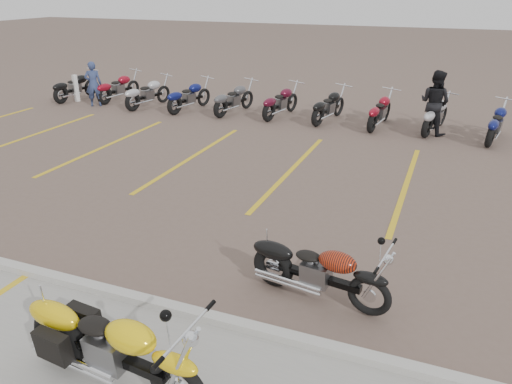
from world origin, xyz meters
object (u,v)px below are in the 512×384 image
yellow_cruiser (111,348)px  person_b (435,103)px  person_a (93,84)px  bollard (76,88)px  flame_cruiser (316,272)px

yellow_cruiser → person_b: person_b is taller
person_a → bollard: bearing=-53.6°
yellow_cruiser → person_a: person_a is taller
yellow_cruiser → flame_cruiser: bearing=62.0°
flame_cruiser → person_a: person_a is taller
person_a → person_b: (11.76, 0.73, 0.14)m
flame_cruiser → person_b: (0.93, 9.55, 0.52)m
yellow_cruiser → flame_cruiser: size_ratio=1.15×
person_b → person_a: bearing=30.0°
person_a → person_b: 11.78m
person_a → bollard: size_ratio=1.62×
yellow_cruiser → flame_cruiser: yellow_cruiser is taller
flame_cruiser → bollard: 15.16m
person_a → bollard: (-1.19, 0.40, -0.31)m
flame_cruiser → person_b: bearing=93.4°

